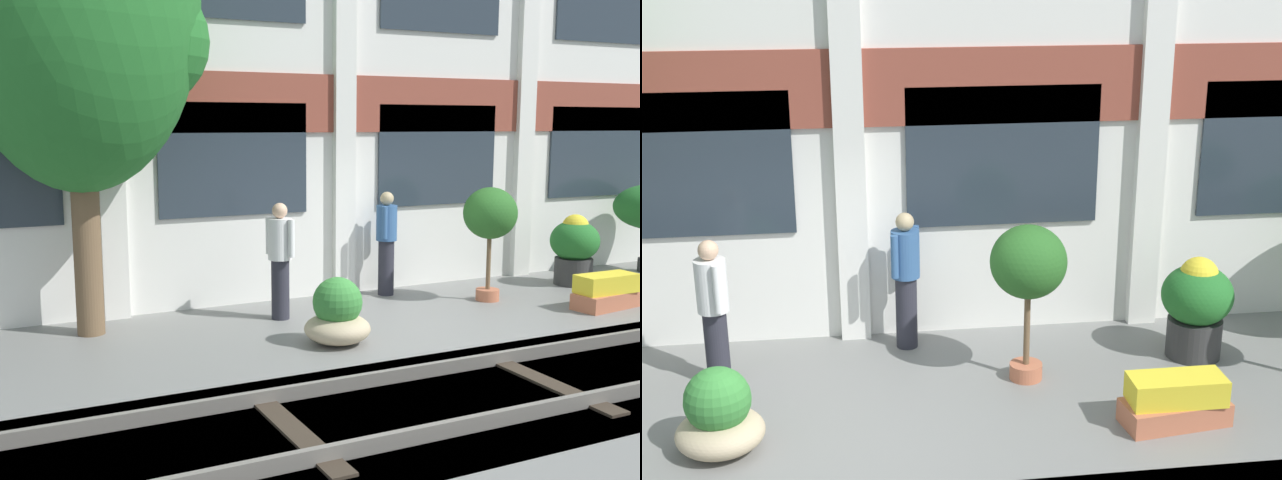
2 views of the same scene
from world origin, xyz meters
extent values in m
plane|color=slate|center=(0.00, 0.00, 0.00)|extent=(80.00, 80.00, 0.00)
cube|color=silver|center=(0.00, 2.72, 3.80)|extent=(14.70, 0.50, 7.60)
cube|color=brown|center=(0.00, 2.45, 3.10)|extent=(14.70, 0.06, 0.90)
cube|color=silver|center=(-3.67, 2.41, 3.80)|extent=(0.36, 0.16, 7.60)
cube|color=silver|center=(0.00, 2.41, 3.80)|extent=(0.36, 0.16, 7.60)
cube|color=silver|center=(3.67, 2.41, 3.80)|extent=(0.36, 0.16, 7.60)
cube|color=#28333D|center=(-1.84, 2.44, 2.25)|extent=(2.35, 0.04, 1.70)
cube|color=#28333D|center=(1.84, 2.44, 2.25)|extent=(2.35, 0.04, 1.70)
cube|color=#28333D|center=(5.51, 2.44, 2.25)|extent=(2.35, 0.04, 1.70)
cube|color=#5B5449|center=(0.00, -2.37, -0.14)|extent=(22.70, 2.80, 0.28)
cube|color=slate|center=(0.00, -3.09, 0.07)|extent=(22.70, 0.07, 0.15)
cube|color=slate|center=(0.00, -1.65, 0.07)|extent=(22.70, 0.07, 0.15)
cube|color=#382D23|center=(-2.97, -2.37, 0.01)|extent=(0.24, 2.10, 0.03)
cube|color=#382D23|center=(0.01, -2.37, 0.01)|extent=(0.24, 2.10, 0.03)
cylinder|color=brown|center=(-4.14, 1.73, 1.49)|extent=(0.36, 0.36, 2.99)
sphere|color=#236B28|center=(-4.92, 1.93, 3.84)|extent=(1.71, 1.71, 1.71)
sphere|color=#236B28|center=(-3.36, 1.53, 3.84)|extent=(1.71, 1.71, 1.71)
ellipsoid|color=tan|center=(-1.36, -0.08, 0.19)|extent=(0.86, 0.86, 0.39)
sphere|color=#388438|center=(-1.36, -0.08, 0.54)|extent=(0.64, 0.64, 0.64)
cylinder|color=#B76647|center=(1.87, 1.02, 0.09)|extent=(0.37, 0.37, 0.18)
cylinder|color=brown|center=(1.87, 1.02, 0.71)|extent=(0.07, 0.07, 1.05)
ellipsoid|color=#286023|center=(1.87, 1.02, 1.40)|extent=(0.84, 0.84, 0.81)
cube|color=#B76647|center=(3.17, -0.18, 0.12)|extent=(1.13, 0.61, 0.25)
cube|color=yellow|center=(3.17, -0.18, 0.39)|extent=(0.97, 0.42, 0.28)
cylinder|color=#333333|center=(3.97, 1.33, 0.24)|extent=(0.65, 0.65, 0.47)
ellipsoid|color=#236B28|center=(3.97, 1.33, 0.78)|extent=(0.84, 0.84, 0.71)
sphere|color=yellow|center=(3.97, 1.33, 1.01)|extent=(0.46, 0.46, 0.46)
cylinder|color=#282833|center=(0.61, 2.06, 0.45)|extent=(0.26, 0.26, 0.90)
cylinder|color=#33598C|center=(0.61, 2.06, 1.19)|extent=(0.34, 0.34, 0.57)
sphere|color=tan|center=(0.61, 2.06, 1.59)|extent=(0.22, 0.22, 0.22)
cylinder|color=#33598C|center=(0.47, 1.88, 1.22)|extent=(0.09, 0.09, 0.52)
cylinder|color=#33598C|center=(0.74, 2.23, 1.22)|extent=(0.09, 0.09, 0.52)
cylinder|color=#282833|center=(-1.55, 1.38, 0.43)|extent=(0.26, 0.26, 0.87)
cylinder|color=silver|center=(-1.55, 1.38, 1.16)|extent=(0.34, 0.34, 0.59)
sphere|color=tan|center=(-1.55, 1.38, 1.57)|extent=(0.22, 0.22, 0.22)
cylinder|color=silver|center=(-1.64, 1.58, 1.19)|extent=(0.09, 0.09, 0.53)
cylinder|color=silver|center=(-1.46, 1.18, 1.19)|extent=(0.09, 0.09, 0.53)
camera|label=1|loc=(-5.54, -8.35, 2.78)|focal=42.00mm
camera|label=2|loc=(-0.08, -7.90, 4.63)|focal=50.00mm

